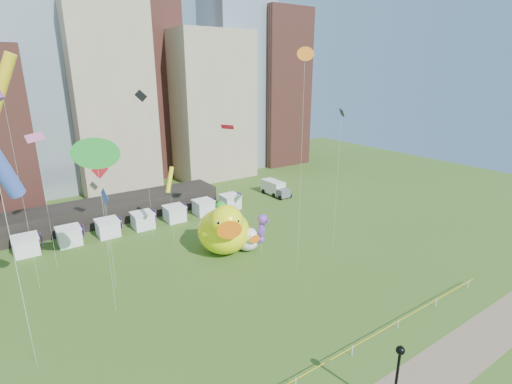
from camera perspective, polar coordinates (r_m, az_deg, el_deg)
skyline at (r=79.91m, az=-22.86°, el=15.66°), size 101.00×23.00×68.00m
pavilion at (r=63.42m, az=-22.48°, el=-2.84°), size 38.00×6.00×3.20m
vendor_tents at (r=59.24m, az=-16.40°, el=-4.11°), size 33.24×2.80×2.40m
caution_tape at (r=31.32m, az=5.92°, el=-26.04°), size 50.00×0.06×0.90m
big_duck at (r=48.75m, az=-4.72°, el=-5.49°), size 9.02×10.03×7.01m
small_duck at (r=49.90m, az=-1.32°, el=-6.99°), size 3.38×4.41×3.33m
seahorse_green at (r=49.22m, az=-5.19°, el=-3.32°), size 1.79×2.04×6.54m
seahorse_purple at (r=48.00m, az=0.86°, el=-5.10°), size 1.59×1.81×5.34m
lamppost at (r=29.20m, az=20.21°, el=-23.82°), size 0.58×0.58×5.60m
box_truck at (r=71.81m, az=2.80°, el=0.60°), size 2.67×6.24×2.63m
kite_0 at (r=49.86m, az=-22.12°, el=2.92°), size 1.62×1.84×12.13m
kite_2 at (r=51.95m, az=-16.58°, el=12.27°), size 1.53×0.49×20.02m
kite_4 at (r=42.46m, az=-33.59°, el=12.87°), size 3.69×2.43×23.92m
kite_6 at (r=40.12m, az=7.28°, el=19.30°), size 1.35×0.34×24.46m
kite_8 at (r=58.85m, az=-4.25°, el=9.46°), size 1.35×2.00×14.50m
kite_9 at (r=46.69m, az=-29.91°, el=6.90°), size 2.07×2.38×16.01m
kite_10 at (r=47.89m, az=12.56°, el=11.23°), size 1.87×2.17×17.87m
kite_11 at (r=35.48m, az=-22.63°, el=5.32°), size 2.60×1.52×16.92m
kite_12 at (r=50.01m, az=-12.65°, el=1.77°), size 1.84×1.62×10.64m
kite_13 at (r=41.11m, az=-21.46°, el=-0.98°), size 0.33×1.68×11.19m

